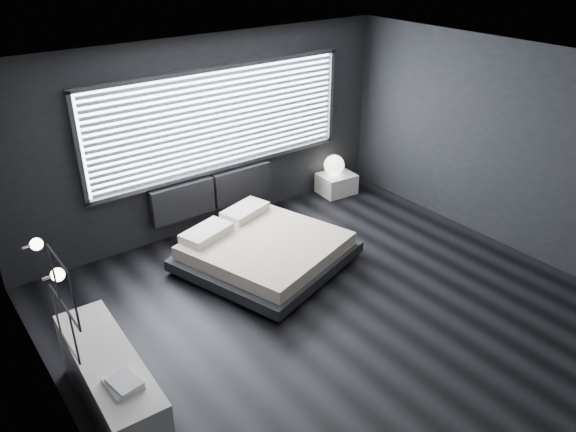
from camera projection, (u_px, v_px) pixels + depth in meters
room at (335, 204)px, 6.03m from camera, size 6.04×6.00×2.80m
window at (221, 120)px, 7.95m from camera, size 4.14×0.09×1.52m
headboard at (213, 192)px, 8.26m from camera, size 1.96×0.16×0.52m
sconce_near at (57, 275)px, 4.43m from camera, size 0.18×0.11×0.11m
sconce_far at (36, 244)px, 4.86m from camera, size 0.18×0.11×0.11m
wall_art_upper at (64, 287)px, 3.84m from camera, size 0.01×0.48×0.48m
wall_art_lower at (65, 324)px, 4.24m from camera, size 0.01×0.48×0.48m
bed at (264, 249)px, 7.46m from camera, size 2.41×2.35×0.50m
nightstand at (336, 184)px, 9.52m from camera, size 0.62×0.53×0.34m
orb_lamp at (334, 165)px, 9.36m from camera, size 0.34×0.34×0.34m
dresser at (112, 385)px, 5.09m from camera, size 0.55×1.74×0.69m
book_stack at (123, 383)px, 4.60m from camera, size 0.27×0.34×0.07m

